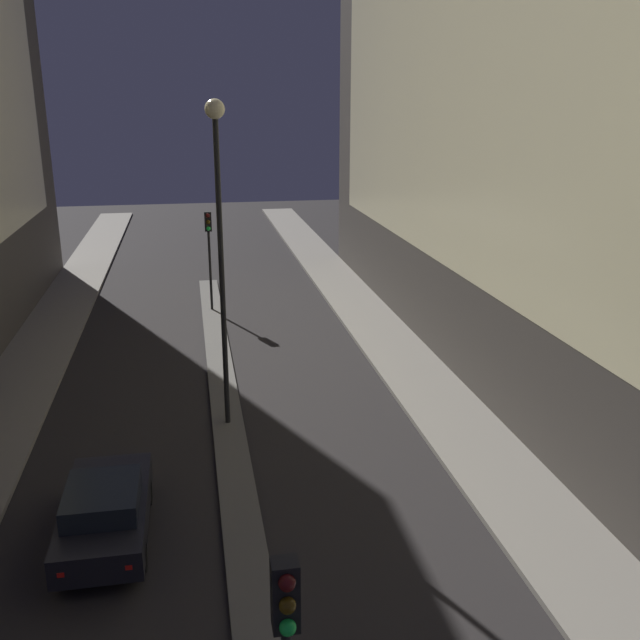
# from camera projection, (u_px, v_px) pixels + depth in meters

# --- Properties ---
(building_right) EXTENTS (6.01, 39.15, 22.59)m
(building_right) POSITION_uv_depth(u_px,v_px,m) (547.00, 50.00, 24.06)
(building_right) COLOR #423D38
(building_right) RESTS_ON ground
(median_strip) EXTENTS (0.96, 33.47, 0.12)m
(median_strip) POSITION_uv_depth(u_px,v_px,m) (225.00, 403.00, 23.72)
(median_strip) COLOR #56544F
(median_strip) RESTS_ON ground
(traffic_light_mid) EXTENTS (0.32, 0.42, 4.66)m
(traffic_light_mid) POSITION_uv_depth(u_px,v_px,m) (209.00, 239.00, 32.99)
(traffic_light_mid) COLOR black
(traffic_light_mid) RESTS_ON median_strip
(street_lamp) EXTENTS (0.56, 0.56, 9.64)m
(street_lamp) POSITION_uv_depth(u_px,v_px,m) (219.00, 210.00, 20.22)
(street_lamp) COLOR black
(street_lamp) RESTS_ON median_strip
(car_left_lane) EXTENTS (1.88, 4.37, 1.51)m
(car_left_lane) POSITION_uv_depth(u_px,v_px,m) (105.00, 511.00, 16.25)
(car_left_lane) COLOR black
(car_left_lane) RESTS_ON ground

